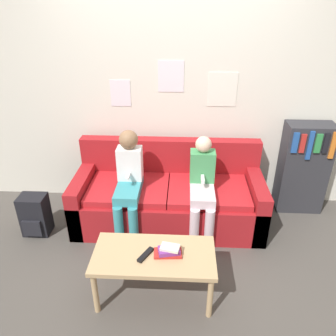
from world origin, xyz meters
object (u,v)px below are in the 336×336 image
couch (169,197)px  backpack (35,215)px  person_left (129,179)px  tv_remote (146,255)px  bookshelf (303,168)px  coffee_table (154,259)px  person_right (202,185)px

couch → backpack: 1.37m
couch → person_left: bearing=-153.4°
tv_remote → bookshelf: size_ratio=0.17×
person_left → backpack: (-0.95, -0.11, -0.38)m
coffee_table → bookshelf: bearing=41.2°
couch → bookshelf: bookshelf is taller
bookshelf → person_right: bearing=-155.7°
person_right → backpack: bearing=-176.7°
coffee_table → bookshelf: 2.02m
person_left → bookshelf: 1.90m
couch → coffee_table: couch is taller
tv_remote → bookshelf: 2.08m
person_right → coffee_table: bearing=-115.7°
couch → coffee_table: size_ratio=2.05×
person_left → person_right: size_ratio=1.05×
coffee_table → person_right: 0.93m
couch → backpack: couch is taller
bookshelf → backpack: (-2.79, -0.60, -0.30)m
coffee_table → couch: bearing=86.5°
couch → tv_remote: 1.07m
couch → person_left: 0.53m
bookshelf → backpack: 2.87m
coffee_table → backpack: size_ratio=2.18×
person_right → tv_remote: 0.97m
person_right → tv_remote: bearing=-118.3°
person_left → bookshelf: size_ratio=1.04×
person_right → bookshelf: bookshelf is taller
coffee_table → backpack: 1.47m
tv_remote → backpack: 1.44m
person_left → person_right: bearing=-0.9°
person_left → backpack: bearing=-173.5°
couch → person_left: person_left is taller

